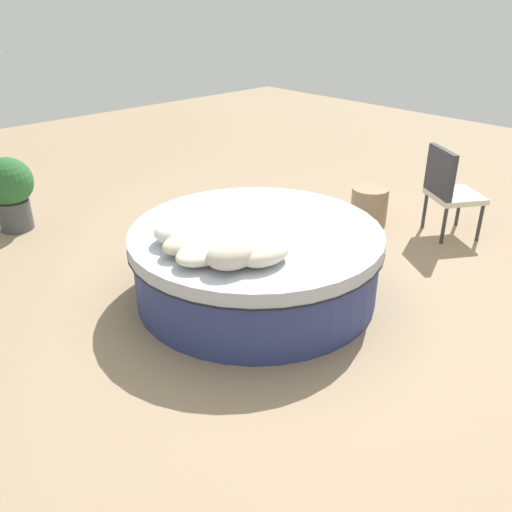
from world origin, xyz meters
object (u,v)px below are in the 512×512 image
object	(u,v)px
round_bed	(256,262)
throw_pillow_3	(234,253)
throw_pillow_2	(208,251)
throw_pillow_4	(264,253)
throw_pillow_0	(181,230)
throw_pillow_1	(193,241)
patio_chair	(448,187)
planter	(10,189)
side_table	(369,206)

from	to	relation	value
round_bed	throw_pillow_3	bearing A→B (deg)	33.46
throw_pillow_2	throw_pillow_4	world-z (taller)	throw_pillow_4
throw_pillow_0	throw_pillow_1	bearing A→B (deg)	79.63
round_bed	throw_pillow_0	world-z (taller)	throw_pillow_0
throw_pillow_1	throw_pillow_3	world-z (taller)	throw_pillow_3
throw_pillow_0	patio_chair	xyz separation A→B (m)	(-2.98, 0.73, -0.17)
planter	round_bed	bearing A→B (deg)	108.54
throw_pillow_2	planter	world-z (taller)	planter
round_bed	throw_pillow_3	world-z (taller)	throw_pillow_3
throw_pillow_1	throw_pillow_2	size ratio (longest dim) A/B	0.98
throw_pillow_2	throw_pillow_4	bearing A→B (deg)	129.46
throw_pillow_2	throw_pillow_4	size ratio (longest dim) A/B	1.25
throw_pillow_0	throw_pillow_1	distance (m)	0.21
throw_pillow_1	planter	distance (m)	2.91
patio_chair	planter	size ratio (longest dim) A/B	1.18
throw_pillow_2	throw_pillow_3	bearing A→B (deg)	109.85
planter	throw_pillow_1	bearing A→B (deg)	96.97
throw_pillow_3	planter	distance (m)	3.35
throw_pillow_2	planter	bearing A→B (deg)	-83.89
throw_pillow_2	patio_chair	size ratio (longest dim) A/B	0.56
throw_pillow_0	throw_pillow_2	world-z (taller)	throw_pillow_0
round_bed	patio_chair	world-z (taller)	patio_chair
round_bed	throw_pillow_2	distance (m)	0.77
throw_pillow_2	throw_pillow_3	distance (m)	0.23
throw_pillow_4	side_table	world-z (taller)	throw_pillow_4
throw_pillow_0	side_table	bearing A→B (deg)	-179.60
throw_pillow_2	throw_pillow_4	xyz separation A→B (m)	(-0.27, 0.33, 0.01)
throw_pillow_2	patio_chair	distance (m)	3.06
throw_pillow_0	throw_pillow_1	size ratio (longest dim) A/B	0.85
planter	side_table	xyz separation A→B (m)	(-3.03, 2.66, -0.26)
throw_pillow_0	throw_pillow_2	bearing A→B (deg)	82.15
throw_pillow_1	side_table	world-z (taller)	throw_pillow_1
throw_pillow_2	throw_pillow_4	distance (m)	0.42
side_table	throw_pillow_1	bearing A→B (deg)	4.81
round_bed	throw_pillow_1	size ratio (longest dim) A/B	4.02
patio_chair	side_table	xyz separation A→B (m)	(0.34, -0.75, -0.34)
round_bed	planter	world-z (taller)	planter
throw_pillow_0	throw_pillow_2	size ratio (longest dim) A/B	0.84
throw_pillow_1	throw_pillow_2	distance (m)	0.22
throw_pillow_0	patio_chair	size ratio (longest dim) A/B	0.47
throw_pillow_3	patio_chair	xyz separation A→B (m)	(-2.97, 0.09, -0.18)
side_table	planter	bearing A→B (deg)	-41.22
throw_pillow_0	planter	distance (m)	2.72
round_bed	throw_pillow_2	xyz separation A→B (m)	(0.65, 0.17, 0.38)
round_bed	side_table	xyz separation A→B (m)	(-2.05, -0.27, -0.11)
throw_pillow_2	side_table	bearing A→B (deg)	-170.69
throw_pillow_1	side_table	xyz separation A→B (m)	(-2.68, -0.23, -0.49)
round_bed	throw_pillow_0	xyz separation A→B (m)	(0.59, -0.26, 0.40)
throw_pillow_0	planter	size ratio (longest dim) A/B	0.56
patio_chair	planter	world-z (taller)	patio_chair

